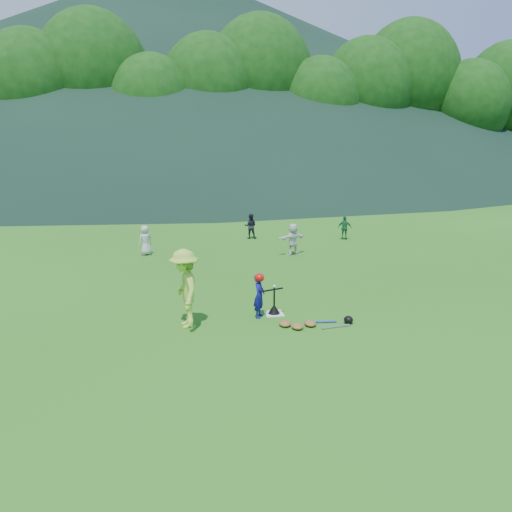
{
  "coord_description": "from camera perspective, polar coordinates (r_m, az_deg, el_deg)",
  "views": [
    {
      "loc": [
        -2.64,
        -11.63,
        4.53
      ],
      "look_at": [
        0.0,
        2.5,
        0.9
      ],
      "focal_mm": 35.0,
      "sensor_mm": 36.0,
      "label": 1
    }
  ],
  "objects": [
    {
      "name": "adult_coach",
      "position": [
        11.8,
        -8.14,
        -3.7
      ],
      "size": [
        0.83,
        1.28,
        1.88
      ],
      "primitive_type": "imported",
      "rotation": [
        0.0,
        0.0,
        -1.46
      ],
      "color": "#9ED13D",
      "rests_on": "ground"
    },
    {
      "name": "batting_tee",
      "position": [
        12.72,
        2.08,
        -6.09
      ],
      "size": [
        0.3,
        0.3,
        0.68
      ],
      "color": "black",
      "rests_on": "home_plate"
    },
    {
      "name": "tree_line",
      "position": [
        45.7,
        -7.37,
        18.68
      ],
      "size": [
        70.04,
        11.4,
        14.82
      ],
      "color": "#382314",
      "rests_on": "ground"
    },
    {
      "name": "equipment_pile",
      "position": [
        12.05,
        6.25,
        -7.67
      ],
      "size": [
        1.8,
        0.56,
        0.19
      ],
      "color": "olive",
      "rests_on": "ground"
    },
    {
      "name": "fielder_b",
      "position": [
        21.42,
        -0.63,
        3.44
      ],
      "size": [
        0.6,
        0.52,
        1.08
      ],
      "primitive_type": "imported",
      "rotation": [
        0.0,
        0.0,
        2.91
      ],
      "color": "black",
      "rests_on": "ground"
    },
    {
      "name": "batter_child",
      "position": [
        12.37,
        0.38,
        -4.59
      ],
      "size": [
        0.42,
        0.48,
        1.11
      ],
      "primitive_type": "imported",
      "rotation": [
        0.0,
        0.0,
        1.11
      ],
      "color": "navy",
      "rests_on": "ground"
    },
    {
      "name": "home_plate",
      "position": [
        12.76,
        2.08,
        -6.59
      ],
      "size": [
        0.45,
        0.45,
        0.02
      ],
      "primitive_type": "cube",
      "color": "silver",
      "rests_on": "ground"
    },
    {
      "name": "fielder_a",
      "position": [
        19.01,
        -12.53,
        1.77
      ],
      "size": [
        0.65,
        0.59,
        1.11
      ],
      "primitive_type": "imported",
      "rotation": [
        0.0,
        0.0,
        3.69
      ],
      "color": "#BABABA",
      "rests_on": "ground"
    },
    {
      "name": "ground",
      "position": [
        12.76,
        2.08,
        -6.64
      ],
      "size": [
        120.0,
        120.0,
        0.0
      ],
      "primitive_type": "plane",
      "color": "#2B6116",
      "rests_on": "ground"
    },
    {
      "name": "distant_hills",
      "position": [
        94.16,
        -14.45,
        20.13
      ],
      "size": [
        155.0,
        140.0,
        32.0
      ],
      "color": "black",
      "rests_on": "ground"
    },
    {
      "name": "batter_gear",
      "position": [
        12.24,
        0.5,
        -2.6
      ],
      "size": [
        0.73,
        0.26,
        0.47
      ],
      "color": "#B50F0C",
      "rests_on": "ground"
    },
    {
      "name": "outfield_fence",
      "position": [
        39.91,
        -6.82,
        8.56
      ],
      "size": [
        70.07,
        0.08,
        1.33
      ],
      "color": "gray",
      "rests_on": "ground"
    },
    {
      "name": "fielder_c",
      "position": [
        21.52,
        10.1,
        3.17
      ],
      "size": [
        0.64,
        0.46,
        1.01
      ],
      "primitive_type": "imported",
      "rotation": [
        0.0,
        0.0,
        2.74
      ],
      "color": "#1D6337",
      "rests_on": "ground"
    },
    {
      "name": "fielder_d",
      "position": [
        18.6,
        4.22,
        1.93
      ],
      "size": [
        1.16,
        0.65,
        1.2
      ],
      "primitive_type": "imported",
      "rotation": [
        0.0,
        0.0,
        3.43
      ],
      "color": "silver",
      "rests_on": "ground"
    },
    {
      "name": "baseball",
      "position": [
        12.52,
        2.11,
        -3.48
      ],
      "size": [
        0.08,
        0.08,
        0.08
      ],
      "primitive_type": "sphere",
      "color": "white",
      "rests_on": "batting_tee"
    }
  ]
}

